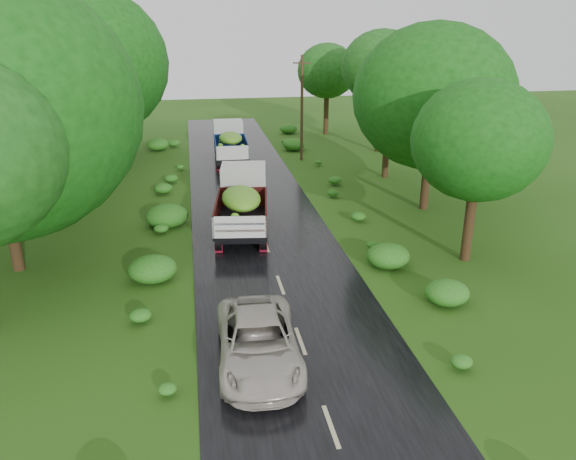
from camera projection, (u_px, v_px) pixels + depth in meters
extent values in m
plane|color=#21480F|center=(331.00, 427.00, 14.03)|extent=(120.00, 120.00, 0.00)
cube|color=black|center=(295.00, 325.00, 18.63)|extent=(6.50, 80.00, 0.02)
cube|color=#BFB78C|center=(331.00, 426.00, 14.03)|extent=(0.12, 1.60, 0.00)
cube|color=#BFB78C|center=(300.00, 341.00, 17.71)|extent=(0.12, 1.60, 0.00)
cube|color=#BFB78C|center=(280.00, 285.00, 21.39)|extent=(0.12, 1.60, 0.00)
cube|color=#BFB78C|center=(266.00, 245.00, 25.07)|extent=(0.12, 1.60, 0.00)
cube|color=#BFB78C|center=(256.00, 216.00, 28.75)|extent=(0.12, 1.60, 0.00)
cube|color=#BFB78C|center=(248.00, 193.00, 32.43)|extent=(0.12, 1.60, 0.00)
cube|color=#BFB78C|center=(241.00, 175.00, 36.11)|extent=(0.12, 1.60, 0.00)
cube|color=#BFB78C|center=(236.00, 160.00, 39.79)|extent=(0.12, 1.60, 0.00)
cube|color=#BFB78C|center=(231.00, 148.00, 43.47)|extent=(0.12, 1.60, 0.00)
cube|color=#BFB78C|center=(228.00, 138.00, 47.15)|extent=(0.12, 1.60, 0.00)
cube|color=#BFB78C|center=(225.00, 129.00, 50.83)|extent=(0.12, 1.60, 0.00)
cube|color=black|center=(243.00, 219.00, 26.46)|extent=(2.43, 5.77, 0.28)
cylinder|color=black|center=(225.00, 208.00, 28.37)|extent=(0.40, 1.02, 0.99)
cylinder|color=black|center=(263.00, 208.00, 28.45)|extent=(0.40, 1.02, 0.99)
cylinder|color=black|center=(221.00, 232.00, 25.29)|extent=(0.40, 1.02, 0.99)
cylinder|color=black|center=(263.00, 231.00, 25.36)|extent=(0.40, 1.02, 0.99)
cylinder|color=black|center=(219.00, 240.00, 24.34)|extent=(0.40, 1.02, 0.99)
cylinder|color=black|center=(263.00, 240.00, 24.41)|extent=(0.40, 1.02, 0.99)
cube|color=maroon|center=(219.00, 248.00, 24.10)|extent=(0.34, 0.08, 0.45)
cube|color=maroon|center=(263.00, 247.00, 24.18)|extent=(0.34, 0.08, 0.45)
cube|color=silver|center=(244.00, 184.00, 28.16)|extent=(2.42, 2.16, 1.89)
cube|color=black|center=(242.00, 222.00, 25.41)|extent=(2.82, 4.53, 0.16)
cube|color=#440C0C|center=(217.00, 211.00, 25.17)|extent=(0.63, 4.24, 0.94)
cube|color=#440C0C|center=(266.00, 210.00, 25.25)|extent=(0.63, 4.24, 0.94)
cube|color=#440C0C|center=(243.00, 197.00, 27.16)|extent=(2.28, 0.38, 0.94)
cube|color=silver|center=(240.00, 227.00, 23.25)|extent=(2.28, 0.38, 0.94)
ellipsoid|color=#578518|center=(241.00, 198.00, 25.00)|extent=(2.37, 3.81, 0.99)
cube|color=black|center=(230.00, 153.00, 39.15)|extent=(1.72, 5.32, 0.26)
cylinder|color=black|center=(216.00, 150.00, 40.84)|extent=(0.28, 0.94, 0.94)
cylinder|color=black|center=(241.00, 149.00, 41.10)|extent=(0.28, 0.94, 0.94)
cylinder|color=black|center=(218.00, 160.00, 37.96)|extent=(0.28, 0.94, 0.94)
cylinder|color=black|center=(245.00, 159.00, 38.22)|extent=(0.28, 0.94, 0.94)
cylinder|color=black|center=(219.00, 163.00, 37.07)|extent=(0.28, 0.94, 0.94)
cylinder|color=black|center=(246.00, 162.00, 37.33)|extent=(0.28, 0.94, 0.94)
cube|color=maroon|center=(219.00, 168.00, 36.85)|extent=(0.32, 0.04, 0.42)
cube|color=maroon|center=(247.00, 167.00, 37.11)|extent=(0.32, 0.04, 0.42)
cube|color=silver|center=(228.00, 133.00, 40.73)|extent=(2.11, 1.82, 1.79)
cube|color=black|center=(231.00, 154.00, 38.16)|extent=(2.24, 4.08, 0.15)
cube|color=navy|center=(215.00, 147.00, 37.83)|extent=(0.15, 4.04, 0.89)
cube|color=navy|center=(246.00, 146.00, 38.12)|extent=(0.15, 4.04, 0.89)
cube|color=navy|center=(229.00, 140.00, 39.80)|extent=(2.16, 0.12, 0.89)
cube|color=silver|center=(233.00, 153.00, 36.14)|extent=(2.16, 0.12, 0.89)
ellipsoid|color=#578518|center=(231.00, 138.00, 37.77)|extent=(1.88, 3.43, 0.94)
imported|color=#BEB4A9|center=(258.00, 342.00, 16.35)|extent=(2.52, 5.13, 1.40)
cylinder|color=#382616|center=(302.00, 109.00, 38.63)|extent=(0.24, 0.24, 7.18)
cube|color=#382616|center=(302.00, 63.00, 37.54)|extent=(1.24, 0.38, 0.09)
cylinder|color=black|center=(3.00, 182.00, 21.42)|extent=(0.46, 0.46, 7.36)
cylinder|color=black|center=(48.00, 150.00, 26.27)|extent=(0.46, 0.46, 7.50)
ellipsoid|color=#104A0E|center=(38.00, 87.00, 25.25)|extent=(3.88, 3.88, 3.50)
cylinder|color=black|center=(26.00, 134.00, 29.17)|extent=(0.46, 0.46, 7.67)
ellipsoid|color=#104A0E|center=(16.00, 77.00, 28.13)|extent=(4.23, 4.23, 3.81)
cylinder|color=black|center=(76.00, 127.00, 34.14)|extent=(0.44, 0.44, 6.57)
ellipsoid|color=#104A0E|center=(70.00, 85.00, 33.25)|extent=(3.60, 3.60, 3.24)
cylinder|color=black|center=(88.00, 106.00, 38.62)|extent=(0.46, 0.46, 7.52)
ellipsoid|color=#104A0E|center=(83.00, 63.00, 37.60)|extent=(4.78, 4.78, 4.30)
cylinder|color=black|center=(111.00, 86.00, 45.12)|extent=(0.49, 0.49, 8.66)
ellipsoid|color=#104A0E|center=(106.00, 43.00, 43.95)|extent=(3.54, 3.54, 3.18)
cylinder|color=black|center=(473.00, 194.00, 22.65)|extent=(0.42, 0.42, 5.76)
ellipsoid|color=#154812|center=(479.00, 140.00, 21.86)|extent=(3.26, 3.26, 2.93)
cylinder|color=black|center=(429.00, 147.00, 28.71)|extent=(0.44, 0.44, 6.65)
ellipsoid|color=#154812|center=(433.00, 97.00, 27.81)|extent=(4.01, 4.01, 3.61)
cylinder|color=black|center=(387.00, 139.00, 34.88)|extent=(0.40, 0.40, 4.92)
ellipsoid|color=#154812|center=(389.00, 108.00, 34.21)|extent=(2.88, 2.88, 2.59)
cylinder|color=black|center=(380.00, 104.00, 41.26)|extent=(0.45, 0.45, 6.99)
ellipsoid|color=#154812|center=(382.00, 67.00, 40.31)|extent=(3.43, 3.43, 3.09)
cylinder|color=black|center=(326.00, 99.00, 47.53)|extent=(0.42, 0.42, 6.03)
ellipsoid|color=#154812|center=(327.00, 71.00, 46.71)|extent=(3.17, 3.17, 2.85)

